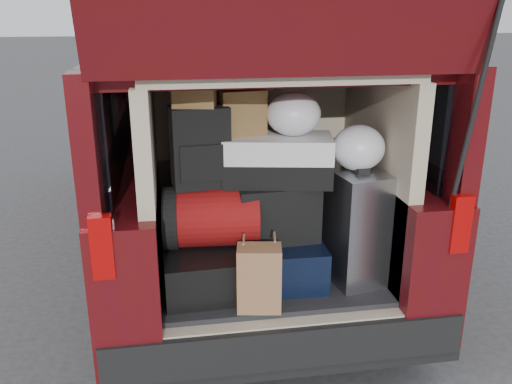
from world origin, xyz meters
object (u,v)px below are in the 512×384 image
red_duffel (211,216)px  black_soft_case (276,211)px  black_hardshell (202,265)px  backpack (200,147)px  navy_hardshell (281,257)px  kraft_bag (259,278)px  silver_roller (352,224)px  twotone_duffel (278,160)px

red_duffel → black_soft_case: red_duffel is taller
black_hardshell → backpack: 0.67m
black_hardshell → black_soft_case: 0.52m
black_hardshell → navy_hardshell: size_ratio=1.08×
black_hardshell → navy_hardshell: 0.46m
kraft_bag → black_soft_case: black_soft_case is taller
navy_hardshell → kraft_bag: bearing=-117.0°
black_hardshell → backpack: (0.02, 0.05, 0.67)m
black_hardshell → silver_roller: silver_roller is taller
kraft_bag → backpack: 0.76m
black_hardshell → backpack: backpack is taller
navy_hardshell → black_soft_case: bearing=169.7°
black_soft_case → twotone_duffel: 0.29m
navy_hardshell → kraft_bag: (-0.18, -0.34, 0.05)m
red_duffel → backpack: 0.39m
black_soft_case → black_hardshell: bearing=-178.9°
silver_roller → twotone_duffel: bearing=157.3°
navy_hardshell → black_hardshell: bearing=-175.0°
kraft_bag → black_soft_case: size_ratio=0.77×
black_soft_case → red_duffel: bearing=178.9°
navy_hardshell → backpack: (-0.44, 0.03, 0.66)m
black_hardshell → silver_roller: 0.88m
black_hardshell → red_duffel: bearing=14.7°
red_duffel → twotone_duffel: (0.38, 0.04, 0.29)m
navy_hardshell → twotone_duffel: twotone_duffel is taller
black_hardshell → black_soft_case: bearing=1.8°
twotone_duffel → black_soft_case: bearing=-95.2°
black_soft_case → kraft_bag: bearing=-117.9°
navy_hardshell → black_soft_case: (-0.03, 0.01, 0.28)m
kraft_bag → backpack: (-0.26, 0.36, 0.61)m
silver_roller → kraft_bag: 0.66m
black_hardshell → black_soft_case: size_ratio=1.31×
black_hardshell → black_soft_case: (0.43, 0.03, 0.28)m
twotone_duffel → red_duffel: bearing=-163.2°
black_hardshell → twotone_duffel: twotone_duffel is taller
navy_hardshell → backpack: 0.80m
black_soft_case → silver_roller: bearing=-12.0°
silver_roller → black_hardshell: bearing=167.7°
red_duffel → black_hardshell: bearing=-158.7°
silver_roller → red_duffel: size_ratio=1.26×
navy_hardshell → backpack: size_ratio=1.27×
silver_roller → red_duffel: silver_roller is taller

